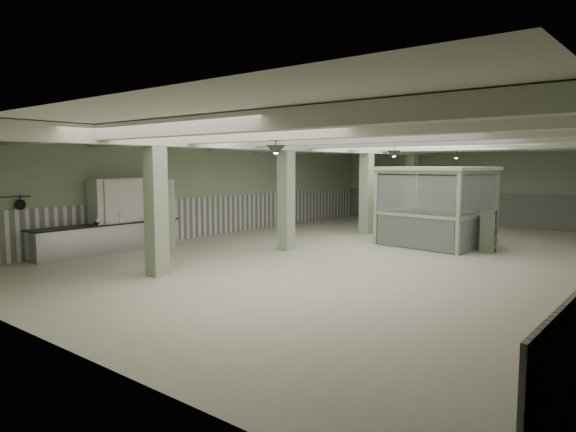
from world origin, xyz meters
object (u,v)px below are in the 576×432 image
Objects in this scene: walkin_cooler at (130,212)px; guard_booth at (436,193)px; filing_cabinet at (488,231)px; prep_counter at (108,238)px.

walkin_cooler is 10.20m from guard_booth.
prep_counter is at bearing -151.66° from filing_cabinet.
filing_cabinet is at bearing 35.46° from walkin_cooler.
guard_booth is (7.43, 6.97, 0.59)m from walkin_cooler.
walkin_cooler is at bearing 95.62° from prep_counter.
guard_booth is at bearing 46.80° from prep_counter.
prep_counter is 10.81m from guard_booth.
guard_booth is (7.34, 7.82, 1.33)m from prep_counter.
walkin_cooler is 1.98× the size of filing_cabinet.
guard_booth reaches higher than prep_counter.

